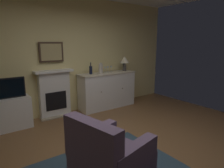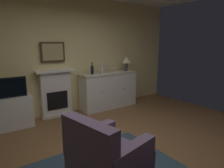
% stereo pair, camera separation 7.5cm
% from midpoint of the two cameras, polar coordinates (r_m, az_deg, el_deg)
% --- Properties ---
extents(ground_plane, '(6.25, 4.82, 0.10)m').
position_cam_midpoint_polar(ground_plane, '(3.35, 4.53, -19.87)').
color(ground_plane, brown).
rests_on(ground_plane, ground).
extents(wall_rear, '(6.25, 0.06, 2.78)m').
position_cam_midpoint_polar(wall_rear, '(4.91, -13.52, 7.87)').
color(wall_rear, '#EAD68C').
rests_on(wall_rear, ground_plane).
extents(fireplace_unit, '(0.87, 0.30, 1.10)m').
position_cam_midpoint_polar(fireplace_unit, '(4.79, -16.71, -2.63)').
color(fireplace_unit, white).
rests_on(fireplace_unit, ground_plane).
extents(framed_picture, '(0.55, 0.04, 0.45)m').
position_cam_midpoint_polar(framed_picture, '(4.70, -17.60, 8.80)').
color(framed_picture, '#473323').
extents(sideboard_cabinet, '(1.56, 0.49, 0.94)m').
position_cam_midpoint_polar(sideboard_cabinet, '(5.24, -1.80, -1.76)').
color(sideboard_cabinet, white).
rests_on(sideboard_cabinet, ground_plane).
extents(table_lamp, '(0.26, 0.26, 0.40)m').
position_cam_midpoint_polar(table_lamp, '(5.46, 3.25, 6.73)').
color(table_lamp, '#4C4742').
rests_on(table_lamp, sideboard_cabinet).
extents(wine_bottle, '(0.08, 0.08, 0.29)m').
position_cam_midpoint_polar(wine_bottle, '(4.94, -6.60, 4.11)').
color(wine_bottle, black).
rests_on(wine_bottle, sideboard_cabinet).
extents(wine_glass_left, '(0.07, 0.07, 0.16)m').
position_cam_midpoint_polar(wine_glass_left, '(5.08, -2.43, 4.54)').
color(wine_glass_left, silver).
rests_on(wine_glass_left, sideboard_cabinet).
extents(wine_glass_center, '(0.07, 0.07, 0.16)m').
position_cam_midpoint_polar(wine_glass_center, '(5.17, -1.65, 4.68)').
color(wine_glass_center, silver).
rests_on(wine_glass_center, sideboard_cabinet).
extents(wine_glass_right, '(0.07, 0.07, 0.16)m').
position_cam_midpoint_polar(wine_glass_right, '(5.24, -0.68, 4.78)').
color(wine_glass_right, silver).
rests_on(wine_glass_right, sideboard_cabinet).
extents(vase_decorative, '(0.11, 0.11, 0.28)m').
position_cam_midpoint_polar(vase_decorative, '(4.97, -3.73, 4.57)').
color(vase_decorative, beige).
rests_on(vase_decorative, sideboard_cabinet).
extents(tv_cabinet, '(0.75, 0.42, 0.64)m').
position_cam_midpoint_polar(tv_cabinet, '(4.50, -27.72, -7.51)').
color(tv_cabinet, white).
rests_on(tv_cabinet, ground_plane).
extents(tv_set, '(0.62, 0.07, 0.40)m').
position_cam_midpoint_polar(tv_set, '(4.34, -28.34, -1.08)').
color(tv_set, black).
rests_on(tv_set, tv_cabinet).
extents(armchair, '(0.95, 0.91, 0.92)m').
position_cam_midpoint_polar(armchair, '(2.48, -1.82, -20.56)').
color(armchair, '#604C66').
rests_on(armchair, ground_plane).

